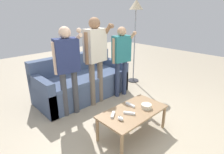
# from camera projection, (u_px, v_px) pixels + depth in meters

# --- Properties ---
(ground_plane) EXTENTS (12.00, 12.00, 0.00)m
(ground_plane) POSITION_uv_depth(u_px,v_px,m) (128.00, 127.00, 2.83)
(ground_plane) COLOR tan
(couch) EXTENTS (1.85, 0.85, 0.84)m
(couch) POSITION_uv_depth(u_px,v_px,m) (82.00, 82.00, 3.77)
(couch) COLOR #475675
(couch) RESTS_ON ground
(coffee_table) EXTENTS (0.99, 0.52, 0.39)m
(coffee_table) POSITION_uv_depth(u_px,v_px,m) (133.00, 114.00, 2.57)
(coffee_table) COLOR #997551
(coffee_table) RESTS_ON ground
(snack_bowl) EXTENTS (0.15, 0.15, 0.06)m
(snack_bowl) POSITION_uv_depth(u_px,v_px,m) (146.00, 106.00, 2.61)
(snack_bowl) COLOR beige
(snack_bowl) RESTS_ON coffee_table
(game_remote_nunchuk) EXTENTS (0.06, 0.09, 0.05)m
(game_remote_nunchuk) POSITION_uv_depth(u_px,v_px,m) (120.00, 118.00, 2.33)
(game_remote_nunchuk) COLOR white
(game_remote_nunchuk) RESTS_ON coffee_table
(floor_lamp) EXTENTS (0.31, 0.31, 1.93)m
(floor_lamp) POSITION_uv_depth(u_px,v_px,m) (136.00, 12.00, 4.11)
(floor_lamp) COLOR #2D2D33
(floor_lamp) RESTS_ON ground
(player_left) EXTENTS (0.44, 0.35, 1.48)m
(player_left) POSITION_uv_depth(u_px,v_px,m) (67.00, 62.00, 2.88)
(player_left) COLOR #47474C
(player_left) RESTS_ON ground
(player_center) EXTENTS (0.49, 0.36, 1.60)m
(player_center) POSITION_uv_depth(u_px,v_px,m) (95.00, 52.00, 3.24)
(player_center) COLOR #756656
(player_center) RESTS_ON ground
(player_right) EXTENTS (0.41, 0.36, 1.42)m
(player_right) POSITION_uv_depth(u_px,v_px,m) (121.00, 54.00, 3.59)
(player_right) COLOR #2D3856
(player_right) RESTS_ON ground
(game_remote_wand_near) EXTENTS (0.04, 0.17, 0.03)m
(game_remote_wand_near) POSITION_uv_depth(u_px,v_px,m) (130.00, 105.00, 2.68)
(game_remote_wand_near) COLOR white
(game_remote_wand_near) RESTS_ON coffee_table
(game_remote_wand_far) EXTENTS (0.11, 0.15, 0.03)m
(game_remote_wand_far) POSITION_uv_depth(u_px,v_px,m) (129.00, 113.00, 2.46)
(game_remote_wand_far) COLOR white
(game_remote_wand_far) RESTS_ON coffee_table
(game_remote_wand_spare) EXTENTS (0.14, 0.11, 0.03)m
(game_remote_wand_spare) POSITION_uv_depth(u_px,v_px,m) (113.00, 115.00, 2.43)
(game_remote_wand_spare) COLOR white
(game_remote_wand_spare) RESTS_ON coffee_table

